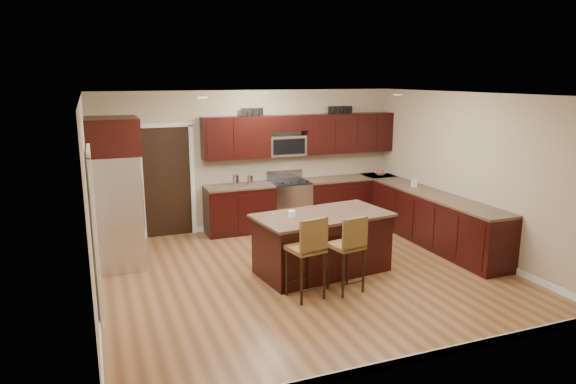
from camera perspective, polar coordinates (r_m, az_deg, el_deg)
name	(u,v)px	position (r m, az deg, el deg)	size (l,w,h in m)	color
floor	(306,273)	(7.97, 1.97, -9.01)	(6.00, 6.00, 0.00)	brown
ceiling	(307,94)	(7.41, 2.13, 10.78)	(6.00, 6.00, 0.00)	silver
wall_back	(252,160)	(10.12, -4.08, 3.57)	(6.00, 6.00, 0.00)	tan
wall_left	(89,205)	(6.99, -21.21, -1.37)	(5.50, 5.50, 0.00)	tan
wall_right	(470,174)	(9.16, 19.60, 1.91)	(5.50, 5.50, 0.00)	tan
base_cabinets	(368,211)	(9.87, 8.89, -2.05)	(4.02, 3.96, 0.92)	black
upper_cabinets	(304,134)	(10.25, 1.77, 6.48)	(4.00, 0.33, 0.80)	black
range	(289,204)	(10.23, 0.13, -1.31)	(0.76, 0.64, 1.11)	silver
microwave	(286,146)	(10.16, -0.18, 5.18)	(0.76, 0.31, 0.40)	silver
doorway	(167,182)	(9.81, -13.27, 1.08)	(0.85, 0.03, 2.06)	black
pantry_door	(93,236)	(6.79, -20.80, -4.64)	(0.03, 0.80, 2.04)	white
letter_decor	(297,111)	(10.16, 1.03, 9.00)	(2.20, 0.03, 0.15)	black
island	(322,245)	(7.91, 3.82, -5.88)	(2.15, 1.31, 0.92)	black
stool_left	(308,248)	(6.85, 2.28, -6.29)	(0.50, 0.50, 1.15)	brown
stool_mid	(349,245)	(7.12, 6.80, -5.90)	(0.48, 0.48, 1.10)	brown
refrigerator	(116,192)	(8.37, -18.59, 0.03)	(0.79, 0.96, 2.35)	silver
floor_mat	(334,238)	(9.67, 5.13, -5.06)	(0.99, 0.66, 0.01)	brown
fruit_bowl	(380,173)	(11.03, 10.22, 2.07)	(0.27, 0.27, 0.07)	silver
soap_bottle	(414,182)	(9.93, 13.86, 1.13)	(0.09, 0.09, 0.20)	#B2B2B2
canister_tall	(236,180)	(9.78, -5.81, 1.30)	(0.12, 0.12, 0.21)	silver
canister_short	(250,180)	(9.86, -4.24, 1.32)	(0.11, 0.11, 0.18)	silver
island_jar	(292,214)	(7.56, 0.44, -2.45)	(0.10, 0.10, 0.10)	white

